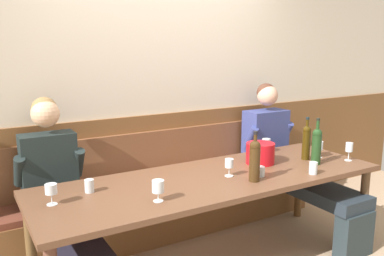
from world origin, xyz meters
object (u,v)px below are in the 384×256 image
wine_glass_near_bucket (51,190)px  water_tumbler_left (89,186)px  person_left_seat (288,158)px  wine_glass_by_bottle (349,148)px  dining_table (214,185)px  wall_bench (171,203)px  wine_bottle_clear_water (317,145)px  person_right_seat (61,202)px  ice_bucket (260,153)px  wine_bottle_green_tall (255,159)px  wine_bottle_amber_mid (306,141)px  wine_glass_right_end (158,187)px  wine_glass_mid_right (266,143)px  wine_glass_mid_left (319,147)px  wine_glass_center_front (229,164)px  water_tumbler_center (313,168)px  water_tumbler_right (260,171)px

wine_glass_near_bucket → water_tumbler_left: wine_glass_near_bucket is taller
person_left_seat → wine_glass_by_bottle: 0.62m
dining_table → person_left_seat: size_ratio=2.01×
wall_bench → wine_bottle_clear_water: wine_bottle_clear_water is taller
person_right_seat → ice_bucket: size_ratio=5.61×
wall_bench → wine_bottle_green_tall: size_ratio=8.07×
dining_table → person_left_seat: (1.09, 0.35, -0.03)m
wall_bench → wine_bottle_amber_mid: bearing=-37.1°
wine_glass_right_end → ice_bucket: bearing=16.6°
wine_glass_mid_right → dining_table: bearing=-156.3°
wine_bottle_amber_mid → ice_bucket: bearing=165.6°
wall_bench → wine_glass_right_end: wall_bench is taller
ice_bucket → water_tumbler_left: bearing=177.9°
wine_glass_mid_left → wine_glass_right_end: 1.68m
person_left_seat → wine_glass_center_front: 1.08m
wine_bottle_clear_water → wine_glass_right_end: size_ratio=2.80×
wine_bottle_green_tall → wine_glass_by_bottle: wine_bottle_green_tall is taller
wine_glass_by_bottle → ice_bucket: bearing=155.7°
wine_glass_mid_left → wine_glass_mid_right: wine_glass_mid_left is taller
wine_glass_mid_left → water_tumbler_center: size_ratio=1.53×
wine_bottle_amber_mid → water_tumbler_center: 0.43m
wine_glass_by_bottle → wine_glass_mid_left: size_ratio=1.08×
person_left_seat → wine_bottle_amber_mid: size_ratio=3.60×
wine_bottle_clear_water → wine_bottle_green_tall: 0.72m
wine_glass_by_bottle → wine_glass_near_bucket: wine_glass_by_bottle is taller
wine_glass_center_front → water_tumbler_right: wine_glass_center_front is taller
wall_bench → ice_bucket: wall_bench is taller
person_left_seat → wine_glass_right_end: person_left_seat is taller
wine_glass_mid_left → water_tumbler_left: (-2.00, 0.18, -0.06)m
person_left_seat → ice_bucket: (-0.56, -0.25, 0.18)m
wine_bottle_green_tall → wine_glass_right_end: 0.78m
wine_glass_mid_right → wine_glass_right_end: bearing=-157.2°
wine_bottle_green_tall → person_left_seat: bearing=33.0°
water_tumbler_left → wine_glass_near_bucket: bearing=-159.9°
wine_glass_center_front → wine_glass_mid_left: (0.99, 0.02, 0.01)m
wine_glass_right_end → water_tumbler_left: 0.51m
wine_glass_right_end → wine_bottle_clear_water: bearing=3.0°
ice_bucket → water_tumbler_center: ice_bucket is taller
wine_bottle_amber_mid → water_tumbler_left: wine_bottle_amber_mid is taller
dining_table → wine_glass_by_bottle: bearing=-10.0°
wine_bottle_clear_water → wine_glass_near_bucket: (-2.08, 0.21, -0.07)m
wine_bottle_green_tall → wine_glass_mid_right: 0.85m
person_left_seat → water_tumbler_center: bearing=-120.3°
wall_bench → wine_glass_center_front: 0.94m
ice_bucket → water_tumbler_center: size_ratio=2.50×
person_right_seat → wine_bottle_clear_water: bearing=-13.7°
wine_glass_by_bottle → person_left_seat: bearing=104.4°
person_right_seat → wine_glass_mid_right: (1.87, 0.02, 0.19)m
water_tumbler_center → wine_glass_by_bottle: bearing=11.6°
dining_table → wine_bottle_amber_mid: bearing=-0.3°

